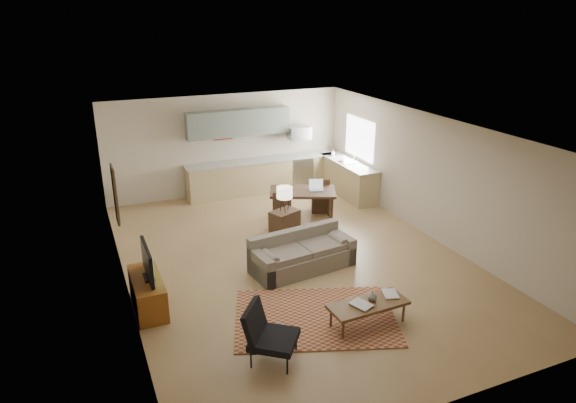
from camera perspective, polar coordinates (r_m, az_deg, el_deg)
name	(u,v)px	position (r m, az deg, el deg)	size (l,w,h in m)	color
room	(294,197)	(9.94, 0.68, 0.52)	(9.00, 9.00, 9.00)	olive
kitchen_counter_back	(263,175)	(14.22, -2.83, 2.93)	(4.26, 0.64, 0.92)	tan
kitchen_counter_right	(348,178)	(14.03, 6.68, 2.56)	(0.64, 2.26, 0.92)	tan
kitchen_range	(299,171)	(14.62, 1.22, 3.40)	(0.62, 0.62, 0.90)	#A5A8AD
kitchen_microwave	(299,133)	(14.36, 1.22, 7.63)	(0.62, 0.40, 0.35)	#A5A8AD
upper_cabinets	(239,123)	(13.79, -5.52, 8.70)	(2.80, 0.34, 0.70)	slate
window_right	(359,138)	(13.88, 7.95, 6.99)	(0.02, 1.40, 1.05)	white
wall_art_left	(116,195)	(9.99, -18.61, 0.72)	(0.06, 0.42, 1.10)	olive
triptych	(223,130)	(13.85, -7.26, 7.84)	(1.70, 0.04, 0.50)	beige
rug	(315,317)	(8.66, 3.04, -12.69)	(2.61, 1.80, 0.02)	maroon
sofa	(303,252)	(9.95, 1.64, -5.63)	(2.09, 0.91, 0.73)	#6A6153
coffee_table	(368,313)	(8.49, 8.84, -12.19)	(1.30, 0.52, 0.39)	#4D3319
book_a	(356,308)	(8.21, 7.60, -11.61)	(0.35, 0.40, 0.03)	maroon
book_b	(383,294)	(8.64, 10.55, -10.10)	(0.32, 0.37, 0.02)	navy
vase	(372,296)	(8.43, 9.34, -10.27)	(0.16, 0.16, 0.16)	black
armchair	(274,335)	(7.53, -1.58, -14.57)	(0.74, 0.74, 0.84)	black
tv_credenza	(148,293)	(9.07, -15.32, -9.78)	(0.48, 1.24, 0.57)	brown
tv	(147,262)	(8.80, -15.36, -6.51)	(0.10, 0.95, 0.57)	black
console_table	(285,226)	(11.14, -0.38, -2.74)	(0.60, 0.40, 0.70)	#322115
table_lamp	(285,199)	(10.91, -0.39, 0.31)	(0.34, 0.34, 0.56)	beige
dining_table	(303,206)	(12.18, 1.63, -0.49)	(1.52, 0.87, 0.77)	#322115
dining_chair_near	(283,214)	(11.54, -0.57, -1.36)	(0.43, 0.45, 0.90)	#322115
dining_chair_far	(320,194)	(12.80, 3.62, 0.83)	(0.43, 0.45, 0.90)	#322115
laptop	(316,185)	(12.05, 3.17, 1.81)	(0.33, 0.24, 0.24)	#A5A8AD
soap_bottle	(333,153)	(14.42, 5.02, 5.42)	(0.09, 0.09, 0.19)	beige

